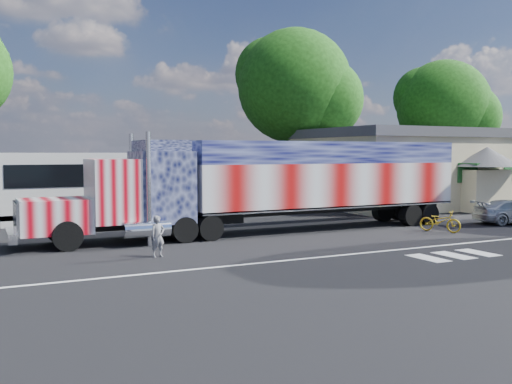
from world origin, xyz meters
name	(u,v)px	position (x,y,z in m)	size (l,w,h in m)	color
ground	(289,244)	(0.00, 0.00, 0.00)	(100.00, 100.00, 0.00)	black
lane_markings	(384,256)	(1.71, -3.77, 0.01)	(30.00, 2.67, 0.01)	silver
semi_truck	(278,182)	(1.30, 3.36, 2.30)	(20.94, 3.31, 4.46)	black
coach_bus	(123,185)	(-3.95, 11.47, 1.88)	(12.49, 2.91, 3.63)	silver
hall_building	(455,167)	(19.92, 10.86, 2.62)	(22.40, 12.80, 5.20)	beige
woman	(158,236)	(-5.53, -0.42, 0.73)	(0.53, 0.35, 1.46)	slate
bicycle	(440,221)	(7.96, -0.05, 0.50)	(0.66, 1.90, 1.00)	gold
tree_far_ne	(445,107)	(24.50, 16.59, 7.45)	(8.17, 7.79, 11.39)	black
tree_ne_a	(297,87)	(10.08, 16.66, 8.43)	(8.76, 8.34, 12.65)	black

